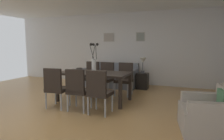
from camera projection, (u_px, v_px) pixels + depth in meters
ground_plane at (74, 107)px, 4.48m from camera, size 9.00×9.00×0.00m
back_wall_panel at (120, 49)px, 7.33m from camera, size 9.00×0.10×2.60m
dining_table at (94, 75)px, 4.94m from camera, size 1.80×0.91×0.74m
dining_chair_near_left at (56, 86)px, 4.36m from camera, size 0.47×0.47×0.92m
dining_chair_near_right at (91, 75)px, 5.96m from camera, size 0.44×0.44×0.92m
dining_chair_far_left at (78, 88)px, 4.18m from camera, size 0.46×0.46×0.92m
dining_chair_far_right at (106, 76)px, 5.74m from camera, size 0.45×0.45×0.92m
dining_chair_mid_left at (99, 90)px, 3.97m from camera, size 0.44×0.44×0.92m
dining_chair_mid_right at (124, 77)px, 5.57m from camera, size 0.46×0.46×0.92m
centerpiece_vase at (94, 61)px, 4.90m from camera, size 0.21×0.23×0.73m
placemat_near_left at (71, 72)px, 4.94m from camera, size 0.32×0.32×0.01m
bowl_near_left at (71, 71)px, 4.93m from camera, size 0.17×0.17×0.07m
placemat_near_right at (79, 70)px, 5.31m from camera, size 0.32×0.32×0.01m
bowl_near_right at (79, 69)px, 5.31m from camera, size 0.17×0.17×0.07m
sofa at (111, 78)px, 6.83m from camera, size 1.84×0.84×0.80m
side_table at (142, 81)px, 6.37m from camera, size 0.36×0.36×0.52m
table_lamp at (143, 62)px, 6.30m from camera, size 0.22×0.22×0.51m
armchair at (209, 115)px, 3.18m from camera, size 0.92×0.92×0.75m
framed_picture_left at (109, 37)px, 7.36m from camera, size 0.42×0.03×0.33m
framed_picture_center at (140, 37)px, 6.93m from camera, size 0.32×0.03×0.33m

